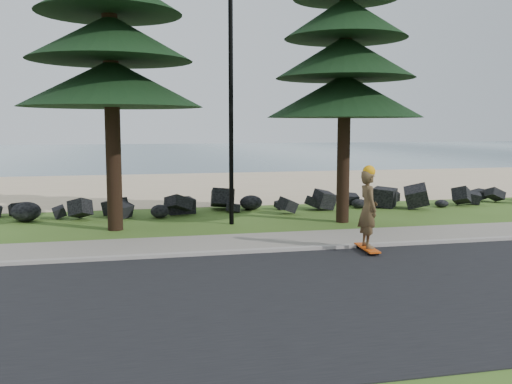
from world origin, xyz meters
TOP-DOWN VIEW (x-y plane):
  - ground at (0.00, 0.00)m, footprint 160.00×160.00m
  - road at (0.00, -4.50)m, footprint 160.00×7.00m
  - kerb at (0.00, -0.90)m, footprint 160.00×0.20m
  - sidewalk at (0.00, 0.20)m, footprint 160.00×2.00m
  - beach_sand at (0.00, 14.50)m, footprint 160.00×15.00m
  - ocean at (0.00, 51.00)m, footprint 160.00×58.00m
  - seawall_boulders at (0.00, 5.60)m, footprint 60.00×2.40m
  - lamp_post at (0.00, 3.20)m, footprint 0.25×0.14m
  - skateboarder at (2.49, -1.40)m, footprint 0.49×1.14m

SIDE VIEW (x-z plane):
  - ground at x=0.00m, z-range 0.00..0.00m
  - seawall_boulders at x=0.00m, z-range -0.55..0.55m
  - ocean at x=0.00m, z-range 0.00..0.01m
  - beach_sand at x=0.00m, z-range 0.00..0.01m
  - road at x=0.00m, z-range 0.00..0.02m
  - sidewalk at x=0.00m, z-range 0.00..0.08m
  - kerb at x=0.00m, z-range 0.00..0.10m
  - skateboarder at x=2.49m, z-range 0.01..2.10m
  - lamp_post at x=0.00m, z-range 0.06..8.20m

